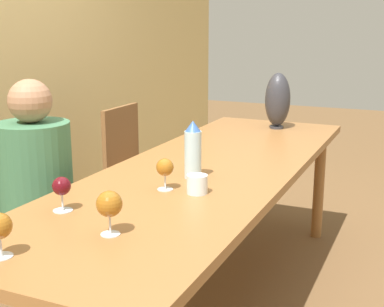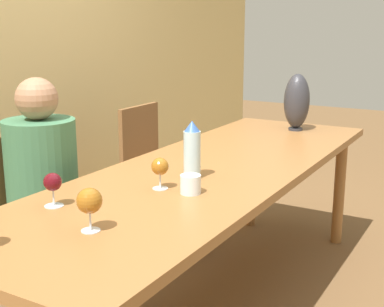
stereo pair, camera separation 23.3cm
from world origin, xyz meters
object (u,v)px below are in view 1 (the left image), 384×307
Objects in this scene: wine_glass_2 at (109,205)px; wine_glass_3 at (165,168)px; chair_far at (140,171)px; chair_near at (28,226)px; wine_glass_1 at (62,187)px; water_tumbler at (197,184)px; water_bottle at (193,150)px; person_near at (40,199)px; vase at (278,100)px.

wine_glass_2 reaches higher than wine_glass_3.
wine_glass_3 is at bearing -145.49° from chair_far.
chair_near and chair_far have the same top height.
chair_near reaches higher than wine_glass_1.
chair_near is 1.06m from chair_far.
water_tumbler is 0.09× the size of chair_near.
water_tumbler is at bearing -86.41° from wine_glass_3.
chair_far reaches higher than wine_glass_1.
water_bottle reaches higher than wine_glass_2.
person_near is at bearing 91.36° from wine_glass_3.
chair_near is at bearing 58.23° from wine_glass_2.
vase is 1.65m from person_near.
water_bottle is at bearing -72.10° from person_near.
water_bottle is 1.19m from chair_far.
water_bottle is 0.28× the size of chair_near.
water_bottle reaches higher than wine_glass_3.
wine_glass_3 is (0.49, 0.05, -0.01)m from wine_glass_2.
wine_glass_3 is at bearing 177.44° from vase.
water_bottle is at bearing 178.55° from vase.
water_tumbler is at bearing -88.25° from person_near.
person_near is (0.48, 0.69, -0.22)m from wine_glass_2.
person_near is at bearing -175.52° from chair_far.
person_near is at bearing 91.75° from water_tumbler.
wine_glass_2 is (-0.50, 0.08, 0.06)m from water_tumbler.
vase is 0.30× the size of person_near.
vase is 1.45m from wine_glass_3.
wine_glass_2 is 0.49m from wine_glass_3.
wine_glass_1 reaches higher than water_tumbler.
chair_near reaches higher than wine_glass_3.
person_near is (-1.06, -0.08, 0.15)m from chair_far.
water_bottle is 0.28× the size of chair_far.
wine_glass_2 reaches higher than wine_glass_1.
water_tumbler is 0.57× the size of wine_glass_2.
chair_near is at bearing 54.10° from wine_glass_1.
water_tumbler is at bearing -43.16° from wine_glass_1.
water_tumbler is 0.07× the size of person_near.
person_near is at bearing 55.25° from wine_glass_2.
wine_glass_3 is (-0.20, 0.03, -0.03)m from water_bottle.
wine_glass_2 reaches higher than water_tumbler.
vase reaches higher than water_bottle.
person_near is at bearing 107.90° from water_bottle.
chair_far is (0.84, 0.75, -0.39)m from water_bottle.
water_tumbler is 0.79m from person_near.
vase is 0.99m from chair_far.
vase is 1.71m from chair_near.
person_near reaches higher than wine_glass_2.
water_bottle is 1.99× the size of wine_glass_1.
vase reaches higher than chair_far.
wine_glass_1 is at bearing -125.90° from chair_near.
wine_glass_2 is at bearing -121.77° from chair_near.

